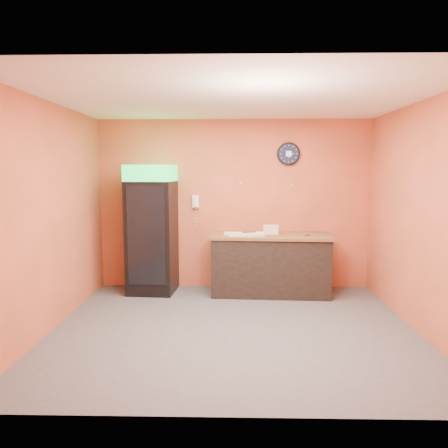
{
  "coord_description": "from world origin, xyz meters",
  "views": [
    {
      "loc": [
        -0.01,
        -5.28,
        1.96
      ],
      "look_at": [
        -0.14,
        0.6,
        1.24
      ],
      "focal_mm": 35.0,
      "sensor_mm": 36.0,
      "label": 1
    }
  ],
  "objects": [
    {
      "name": "prep_counter",
      "position": [
        0.58,
        1.59,
        0.46
      ],
      "size": [
        1.87,
        0.9,
        0.91
      ],
      "primitive_type": "cube",
      "rotation": [
        0.0,
        0.0,
        -0.05
      ],
      "color": "black",
      "rests_on": "floor"
    },
    {
      "name": "kitchen_tool",
      "position": [
        0.51,
        1.75,
        0.99
      ],
      "size": [
        0.07,
        0.07,
        0.07
      ],
      "primitive_type": "cylinder",
      "color": "silver",
      "rests_on": "butcher_paper"
    },
    {
      "name": "wall_phone",
      "position": [
        -0.64,
        1.95,
        1.45
      ],
      "size": [
        0.11,
        0.1,
        0.2
      ],
      "color": "white",
      "rests_on": "back_wall"
    },
    {
      "name": "left_wall",
      "position": [
        -2.25,
        0.0,
        1.4
      ],
      "size": [
        0.02,
        4.0,
        2.8
      ],
      "primitive_type": "cube",
      "color": "#E45F40",
      "rests_on": "floor"
    },
    {
      "name": "wrapped_sandwich_left",
      "position": [
        0.05,
        1.4,
        0.97
      ],
      "size": [
        0.25,
        0.11,
        0.04
      ],
      "primitive_type": "cube",
      "rotation": [
        0.0,
        0.0,
        0.04
      ],
      "color": "silver",
      "rests_on": "butcher_paper"
    },
    {
      "name": "ceiling",
      "position": [
        0.0,
        0.0,
        2.8
      ],
      "size": [
        4.5,
        4.0,
        0.02
      ],
      "primitive_type": "cube",
      "color": "white",
      "rests_on": "back_wall"
    },
    {
      "name": "floor",
      "position": [
        0.0,
        0.0,
        0.0
      ],
      "size": [
        4.5,
        4.5,
        0.0
      ],
      "primitive_type": "plane",
      "color": "#47474C",
      "rests_on": "ground"
    },
    {
      "name": "wrapped_sandwich_right",
      "position": [
        -0.01,
        1.55,
        0.97
      ],
      "size": [
        0.3,
        0.13,
        0.04
      ],
      "primitive_type": "cube",
      "rotation": [
        0.0,
        0.0,
        -0.04
      ],
      "color": "silver",
      "rests_on": "butcher_paper"
    },
    {
      "name": "sub_roll_stack",
      "position": [
        0.59,
        1.61,
        1.03
      ],
      "size": [
        0.24,
        0.1,
        0.15
      ],
      "rotation": [
        0.0,
        0.0,
        -0.08
      ],
      "color": "beige",
      "rests_on": "butcher_paper"
    },
    {
      "name": "wall_clock",
      "position": [
        0.89,
        1.97,
        2.23
      ],
      "size": [
        0.38,
        0.06,
        0.38
      ],
      "color": "black",
      "rests_on": "back_wall"
    },
    {
      "name": "wrapped_sandwich_mid",
      "position": [
        0.32,
        1.41,
        0.98
      ],
      "size": [
        0.33,
        0.21,
        0.04
      ],
      "primitive_type": "cube",
      "rotation": [
        0.0,
        0.0,
        0.31
      ],
      "color": "silver",
      "rests_on": "butcher_paper"
    },
    {
      "name": "right_wall",
      "position": [
        2.25,
        0.0,
        1.4
      ],
      "size": [
        0.02,
        4.0,
        2.8
      ],
      "primitive_type": "cube",
      "color": "#E45F40",
      "rests_on": "floor"
    },
    {
      "name": "beverage_cooler",
      "position": [
        -1.32,
        1.6,
        1.0
      ],
      "size": [
        0.77,
        0.78,
        2.05
      ],
      "rotation": [
        0.0,
        0.0,
        -0.07
      ],
      "color": "black",
      "rests_on": "floor"
    },
    {
      "name": "butcher_paper",
      "position": [
        0.58,
        1.59,
        0.93
      ],
      "size": [
        1.94,
        0.97,
        0.04
      ],
      "primitive_type": "cube",
      "rotation": [
        0.0,
        0.0,
        -0.06
      ],
      "color": "brown",
      "rests_on": "prep_counter"
    },
    {
      "name": "back_wall",
      "position": [
        0.0,
        2.0,
        1.4
      ],
      "size": [
        4.5,
        0.02,
        2.8
      ],
      "primitive_type": "cube",
      "color": "#E45F40",
      "rests_on": "floor"
    }
  ]
}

